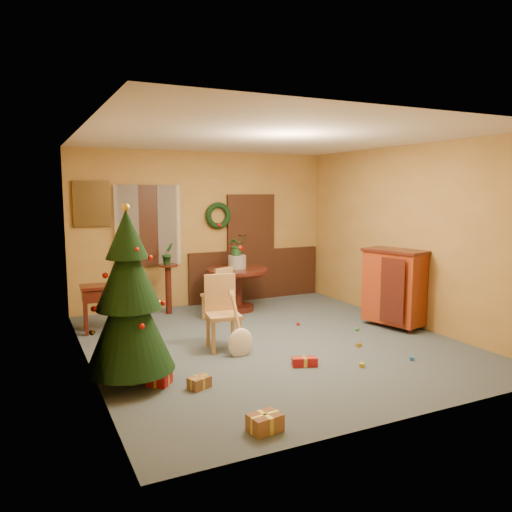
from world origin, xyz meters
TOP-DOWN VIEW (x-y plane):
  - room_envelope at (0.21, 2.70)m, footprint 5.50×5.50m
  - dining_table at (0.33, 1.96)m, footprint 1.13×1.13m
  - urn at (0.33, 1.96)m, footprint 0.33×0.33m
  - centerpiece_plant at (0.33, 1.96)m, footprint 0.35×0.30m
  - chair_near at (-0.73, 0.06)m, footprint 0.50×0.50m
  - chair_far at (-0.21, 1.47)m, footprint 0.51×0.51m
  - guitar at (-0.64, -0.37)m, footprint 0.46×0.60m
  - plant_stand at (-0.87, 2.26)m, footprint 0.34×0.34m
  - stand_plant at (-0.87, 2.26)m, footprint 0.26×0.24m
  - christmas_tree at (-2.15, -0.74)m, footprint 0.99×0.99m
  - writing_desk at (-2.00, 1.60)m, footprint 0.85×0.45m
  - sideboard at (2.15, -0.13)m, footprint 0.76×1.08m
  - gift_a at (-1.28, -2.38)m, footprint 0.32×0.25m
  - gift_b at (-1.87, -0.89)m, footprint 0.32×0.32m
  - gift_c at (-1.49, -1.17)m, footprint 0.28×0.23m
  - gift_d at (-0.08, -1.08)m, footprint 0.34×0.23m
  - toy_a at (1.28, -1.50)m, footprint 0.09×0.09m
  - toy_b at (1.47, -0.09)m, footprint 0.06×0.06m
  - toy_c at (0.55, -1.42)m, footprint 0.09×0.09m
  - toy_d at (0.80, 0.58)m, footprint 0.06×0.06m
  - toy_e at (1.00, -0.75)m, footprint 0.08×0.05m

SIDE VIEW (x-z plane):
  - toy_a at x=1.28m, z-range 0.00..0.05m
  - toy_c at x=0.55m, z-range 0.00..0.05m
  - toy_e at x=1.00m, z-range 0.00..0.05m
  - toy_b at x=1.47m, z-range 0.00..0.06m
  - toy_d at x=0.80m, z-range 0.00..0.06m
  - gift_d at x=-0.08m, z-range 0.00..0.11m
  - gift_c at x=-1.49m, z-range 0.00..0.13m
  - gift_a at x=-1.28m, z-range 0.00..0.16m
  - gift_b at x=-1.87m, z-range 0.00..0.23m
  - guitar at x=-0.64m, z-range 0.01..0.83m
  - chair_far at x=-0.21m, z-range 0.03..0.94m
  - dining_table at x=0.33m, z-range 0.15..0.93m
  - chair_near at x=-0.73m, z-range 0.04..1.06m
  - plant_stand at x=-0.87m, z-range 0.11..1.00m
  - writing_desk at x=-2.00m, z-range 0.19..0.92m
  - sideboard at x=2.15m, z-range 0.04..1.30m
  - urn at x=0.33m, z-range 0.77..1.01m
  - christmas_tree at x=-2.15m, z-range -0.05..1.99m
  - stand_plant at x=-0.87m, z-range 0.89..1.27m
  - room_envelope at x=0.21m, z-range -1.63..3.87m
  - centerpiece_plant at x=0.33m, z-range 1.01..1.40m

